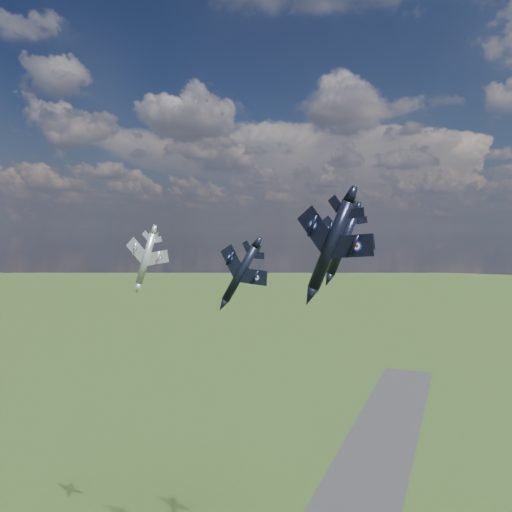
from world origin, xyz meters
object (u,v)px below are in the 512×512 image
at_px(jet_lead_navy, 240,274).
at_px(jet_left_silver, 146,259).
at_px(jet_right_navy, 331,245).
at_px(jet_high_navy, 343,243).

distance_m(jet_lead_navy, jet_left_silver, 23.30).
height_order(jet_lead_navy, jet_left_silver, jet_left_silver).
xyz_separation_m(jet_right_navy, jet_high_navy, (-4.31, 26.08, -0.43)).
distance_m(jet_right_navy, jet_left_silver, 49.19).
relative_size(jet_lead_navy, jet_left_silver, 1.06).
xyz_separation_m(jet_lead_navy, jet_left_silver, (-22.85, 4.12, 1.93)).
relative_size(jet_lead_navy, jet_high_navy, 0.96).
bearing_deg(jet_high_navy, jet_right_navy, -78.24).
xyz_separation_m(jet_high_navy, jet_left_silver, (-39.41, -3.86, -3.43)).
xyz_separation_m(jet_lead_navy, jet_right_navy, (20.87, -18.09, 5.79)).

